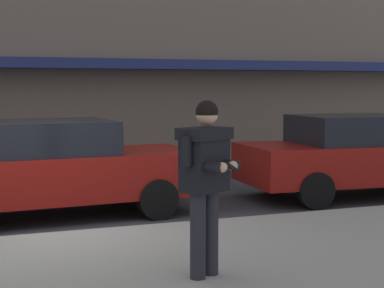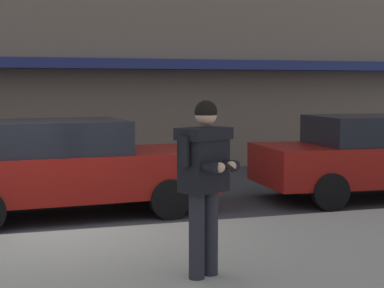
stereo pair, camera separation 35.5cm
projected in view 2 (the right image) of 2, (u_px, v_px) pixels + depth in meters
name	position (u px, v px, depth m)	size (l,w,h in m)	color
ground_plane	(46.00, 238.00, 8.80)	(80.00, 80.00, 0.00)	#333338
sidewalk	(174.00, 288.00, 6.40)	(32.00, 5.30, 0.14)	#99968E
curb_paint_line	(117.00, 232.00, 9.15)	(28.00, 0.12, 0.01)	silver
parked_sedan_mid	(67.00, 167.00, 10.26)	(4.61, 2.14, 1.54)	maroon
parked_sedan_far	(377.00, 156.00, 11.83)	(4.61, 2.15, 1.54)	maroon
man_texting_on_phone	(204.00, 169.00, 6.46)	(0.63, 0.65, 1.81)	#23232B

